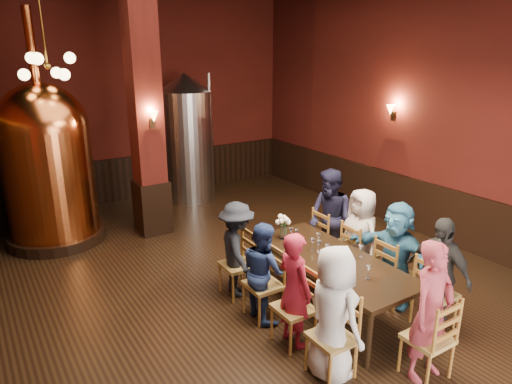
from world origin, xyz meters
TOP-DOWN VIEW (x-y plane):
  - room at (0.00, 0.00)m, footprint 10.00×10.02m
  - wainscot_right at (3.96, 0.00)m, footprint 0.08×9.90m
  - wainscot_back at (0.00, 4.96)m, footprint 7.90×0.08m
  - column at (-0.30, 2.80)m, footprint 0.58×0.58m
  - pendant_cluster at (-1.80, 2.90)m, footprint 0.90×0.90m
  - sconce_wall at (3.90, 0.80)m, footprint 0.20×0.20m
  - sconce_column at (-0.30, 2.50)m, footprint 0.20×0.20m
  - dining_table at (0.69, -1.11)m, footprint 1.03×2.41m
  - chair_0 at (-0.17, -2.10)m, footprint 0.47×0.47m
  - person_0 at (-0.17, -2.10)m, footprint 0.48×0.73m
  - chair_1 at (-0.17, -1.43)m, footprint 0.47×0.47m
  - person_1 at (-0.17, -1.43)m, footprint 0.35×0.52m
  - chair_2 at (-0.16, -0.77)m, footprint 0.47×0.47m
  - person_2 at (-0.16, -0.77)m, footprint 0.36×0.66m
  - chair_3 at (-0.15, -0.10)m, footprint 0.47×0.47m
  - person_3 at (-0.15, -0.10)m, footprint 0.72×0.99m
  - chair_4 at (1.53, -2.12)m, footprint 0.47×0.47m
  - person_4 at (1.53, -2.12)m, footprint 0.39×0.87m
  - chair_5 at (1.53, -1.45)m, footprint 0.47×0.47m
  - person_5 at (1.53, -1.45)m, footprint 0.53×1.38m
  - chair_6 at (1.54, -0.79)m, footprint 0.47×0.47m
  - person_6 at (1.54, -0.79)m, footprint 0.53×0.75m
  - chair_7 at (1.55, -0.12)m, footprint 0.47×0.47m
  - person_7 at (1.55, -0.12)m, footprint 0.41×0.79m
  - chair_8 at (0.67, -2.66)m, footprint 0.47×0.47m
  - person_8 at (0.67, -2.66)m, footprint 0.58×0.39m
  - copper_kettle at (-1.93, 3.35)m, footprint 1.76×1.76m
  - steel_vessel at (1.14, 4.26)m, footprint 1.46×1.46m
  - rose_vase at (0.54, -0.25)m, footprint 0.22×0.22m
  - wine_glass_0 at (0.63, -0.79)m, footprint 0.07×0.07m
  - wine_glass_1 at (0.67, -1.77)m, footprint 0.07×0.07m
  - wine_glass_2 at (0.66, -0.89)m, footprint 0.07×0.07m
  - wine_glass_3 at (0.67, -1.04)m, footprint 0.07×0.07m
  - wine_glass_4 at (0.65, -0.42)m, footprint 0.07×0.07m
  - wine_glass_5 at (0.82, -0.69)m, footprint 0.07×0.07m
  - wine_glass_6 at (0.62, -0.33)m, footprint 0.07×0.07m
  - wine_glass_7 at (1.02, -1.30)m, footprint 0.07×0.07m

SIDE VIEW (x-z plane):
  - chair_0 at x=-0.17m, z-range 0.00..0.92m
  - chair_1 at x=-0.17m, z-range 0.00..0.92m
  - chair_2 at x=-0.16m, z-range 0.00..0.92m
  - chair_3 at x=-0.15m, z-range 0.00..0.92m
  - chair_4 at x=1.53m, z-range 0.00..0.92m
  - chair_5 at x=1.53m, z-range 0.00..0.92m
  - chair_6 at x=1.54m, z-range 0.00..0.92m
  - chair_7 at x=1.55m, z-range 0.00..0.92m
  - chair_8 at x=0.67m, z-range 0.00..0.92m
  - wainscot_right at x=3.96m, z-range 0.00..1.00m
  - wainscot_back at x=0.00m, z-range 0.00..1.00m
  - person_2 at x=-0.16m, z-range 0.00..1.31m
  - dining_table at x=0.69m, z-range 0.31..1.06m
  - person_3 at x=-0.15m, z-range 0.00..1.38m
  - person_1 at x=-0.17m, z-range 0.00..1.41m
  - person_5 at x=1.53m, z-range 0.00..1.46m
  - person_6 at x=1.54m, z-range 0.00..1.46m
  - person_4 at x=1.53m, z-range 0.00..1.47m
  - person_0 at x=-0.17m, z-range 0.00..1.50m
  - person_8 at x=0.67m, z-range 0.00..1.56m
  - person_7 at x=1.55m, z-range 0.00..1.59m
  - wine_glass_0 at x=0.63m, z-range 0.75..0.92m
  - wine_glass_1 at x=0.67m, z-range 0.75..0.92m
  - wine_glass_2 at x=0.66m, z-range 0.75..0.92m
  - wine_glass_3 at x=0.67m, z-range 0.75..0.92m
  - wine_glass_4 at x=0.65m, z-range 0.75..0.92m
  - wine_glass_5 at x=0.82m, z-range 0.75..0.92m
  - wine_glass_6 at x=0.62m, z-range 0.75..0.92m
  - wine_glass_7 at x=1.02m, z-range 0.75..0.92m
  - rose_vase at x=0.54m, z-range 0.81..1.17m
  - steel_vessel at x=1.14m, z-range 0.00..2.86m
  - copper_kettle at x=-1.93m, z-range -0.54..3.47m
  - sconce_wall at x=3.90m, z-range 2.02..2.38m
  - sconce_column at x=-0.30m, z-range 2.02..2.38m
  - room at x=0.00m, z-range 0.00..4.50m
  - column at x=-0.30m, z-range 0.00..4.50m
  - pendant_cluster at x=-1.80m, z-range 2.25..3.95m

